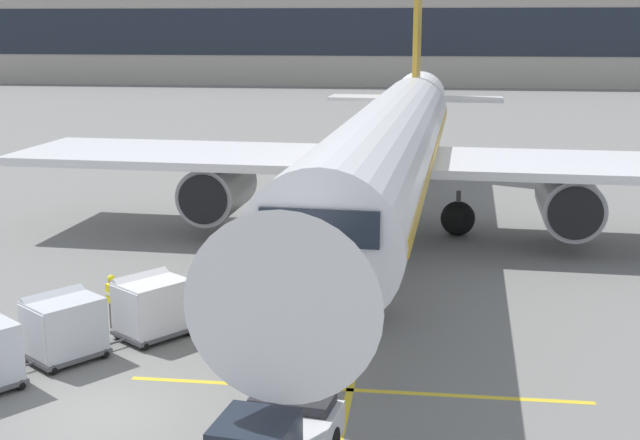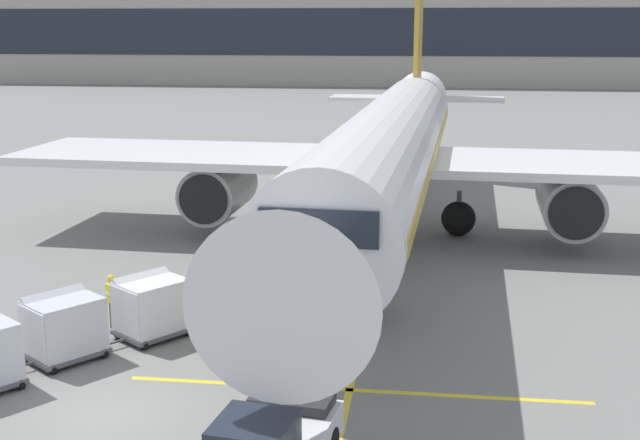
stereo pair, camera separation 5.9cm
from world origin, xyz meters
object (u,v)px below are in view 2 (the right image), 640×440
at_px(belt_loader, 245,282).
at_px(baggage_cart_lead, 151,305).
at_px(baggage_cart_second, 63,325).
at_px(safety_cone_engine_keepout, 252,243).
at_px(parked_airplane, 390,149).
at_px(ground_crew_by_loader, 112,298).
at_px(ground_crew_by_carts, 194,303).

relative_size(belt_loader, baggage_cart_lead, 1.88).
height_order(baggage_cart_lead, baggage_cart_second, same).
bearing_deg(safety_cone_engine_keepout, belt_loader, -79.92).
xyz_separation_m(parked_airplane, belt_loader, (-4.30, -9.92, -3.11)).
xyz_separation_m(parked_airplane, baggage_cart_lead, (-6.47, -13.08, -2.93)).
height_order(ground_crew_by_loader, safety_cone_engine_keepout, ground_crew_by_loader).
distance_m(belt_loader, ground_crew_by_carts, 2.91).
relative_size(belt_loader, ground_crew_by_loader, 2.86).
relative_size(parked_airplane, belt_loader, 8.84).
height_order(baggage_cart_lead, ground_crew_by_carts, baggage_cart_lead).
distance_m(baggage_cart_second, ground_crew_by_carts, 3.92).
distance_m(parked_airplane, safety_cone_engine_keepout, 7.30).
bearing_deg(ground_crew_by_loader, baggage_cart_second, -100.61).
bearing_deg(ground_crew_by_carts, ground_crew_by_loader, 177.80).
distance_m(parked_airplane, belt_loader, 11.25).
distance_m(belt_loader, ground_crew_by_loader, 4.45).
distance_m(belt_loader, safety_cone_engine_keepout, 6.78).
bearing_deg(baggage_cart_second, ground_crew_by_carts, 37.96).
bearing_deg(parked_airplane, safety_cone_engine_keepout, -149.25).
xyz_separation_m(belt_loader, ground_crew_by_carts, (-0.96, -2.74, 0.18)).
bearing_deg(ground_crew_by_carts, baggage_cart_lead, -161.17).
xyz_separation_m(baggage_cart_lead, baggage_cart_second, (-1.88, -2.00, 0.00)).
height_order(ground_crew_by_carts, safety_cone_engine_keepout, ground_crew_by_carts).
bearing_deg(baggage_cart_second, baggage_cart_lead, 46.77).
relative_size(belt_loader, safety_cone_engine_keepout, 6.46).
height_order(parked_airplane, baggage_cart_second, parked_airplane).
height_order(baggage_cart_second, ground_crew_by_loader, baggage_cart_second).
bearing_deg(safety_cone_engine_keepout, baggage_cart_second, -103.64).
distance_m(ground_crew_by_loader, safety_cone_engine_keepout, 9.63).
distance_m(belt_loader, baggage_cart_second, 6.56).
height_order(parked_airplane, belt_loader, parked_airplane).
relative_size(baggage_cart_lead, safety_cone_engine_keepout, 3.44).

